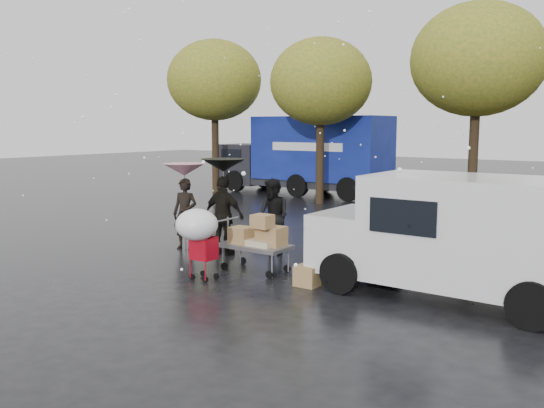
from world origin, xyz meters
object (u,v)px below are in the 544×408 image
Objects in this scene: vendor_cart at (258,238)px; white_van at (457,234)px; yellow_taxi at (490,194)px; person_pink at (185,214)px; blue_truck at (305,155)px; shopping_cart at (198,229)px; person_black at (224,216)px.

white_van is (4.00, 0.59, 0.43)m from vendor_cart.
white_van reaches higher than yellow_taxi.
blue_truck is at bearing 93.11° from person_pink.
white_van is at bearing -16.77° from person_pink.
shopping_cart is (2.35, -2.06, 0.17)m from person_pink.
blue_truck is at bearing -69.41° from person_black.
white_van is at bearing 22.53° from shopping_cart.
blue_truck is at bearing 131.95° from white_van.
yellow_taxi is at bearing 80.44° from shopping_cart.
white_van reaches higher than shopping_cart.
person_black reaches higher than vendor_cart.
person_black is 0.49× the size of yellow_taxi.
person_pink reaches higher than yellow_taxi.
shopping_cart reaches higher than vendor_cart.
person_black is 1.25× the size of vendor_cart.
person_pink is at bearing -71.70° from blue_truck.
blue_truck is 2.12× the size of yellow_taxi.
shopping_cart is 0.37× the size of yellow_taxi.
vendor_cart is at bearing -61.67° from blue_truck.
white_van is 1.25× the size of yellow_taxi.
white_van is at bearing -172.60° from yellow_taxi.
person_pink is at bearing 152.72° from yellow_taxi.
white_van reaches higher than vendor_cart.
person_pink is 6.88m from white_van.
person_pink is at bearing 164.90° from vendor_cart.
white_van is at bearing 174.55° from person_black.
yellow_taxi is (2.17, 12.90, -0.40)m from shopping_cart.
person_pink is at bearing 138.79° from shopping_cart.
vendor_cart is 1.04× the size of shopping_cart.
blue_truck is (-5.12, 11.74, 0.81)m from person_black.
vendor_cart is 0.31× the size of white_van.
vendor_cart is at bearing 167.30° from yellow_taxi.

